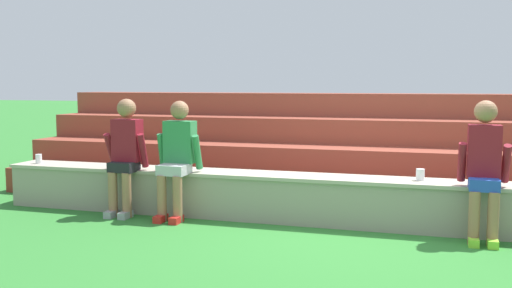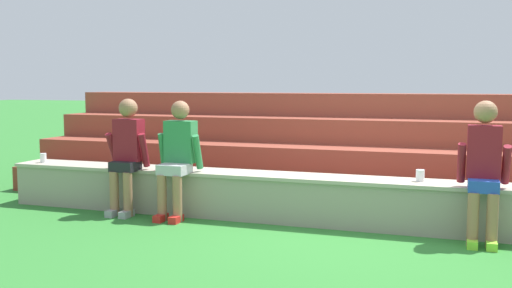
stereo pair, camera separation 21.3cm
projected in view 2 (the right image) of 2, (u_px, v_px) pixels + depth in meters
ground_plane at (349, 231)px, 6.29m from camera, size 80.00×80.00×0.00m
stone_seating_wall at (353, 201)px, 6.49m from camera, size 8.86×0.52×0.54m
brick_bleachers at (377, 157)px, 8.40m from camera, size 10.31×2.48×1.44m
person_far_left at (127, 151)px, 7.07m from camera, size 0.52×0.47×1.41m
person_left_of_center at (177, 154)px, 6.87m from camera, size 0.54×0.57×1.39m
person_center at (484, 166)px, 5.76m from camera, size 0.50×0.52×1.43m
plastic_cup_right_end at (43, 158)px, 7.74m from camera, size 0.08×0.08×0.12m
plastic_cup_middle at (420, 175)px, 6.25m from camera, size 0.09×0.09×0.13m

